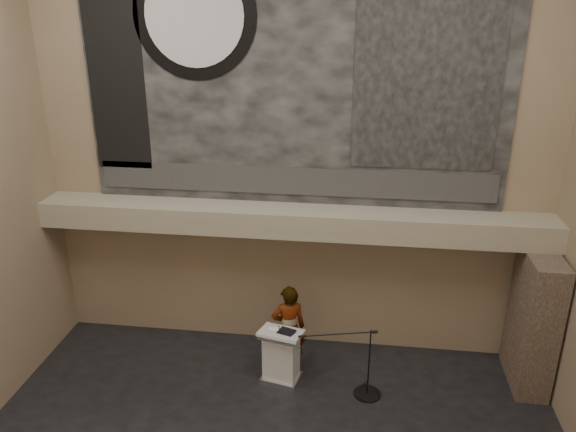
# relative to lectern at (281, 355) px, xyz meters

# --- Properties ---
(wall_back) EXTENTS (10.00, 0.02, 8.50)m
(wall_back) POSITION_rel_lectern_xyz_m (0.05, 1.43, 3.70)
(wall_back) COLOR #7D6C4F
(wall_back) RESTS_ON floor
(soffit) EXTENTS (10.00, 0.80, 0.50)m
(soffit) POSITION_rel_lectern_xyz_m (0.05, 1.03, 2.40)
(soffit) COLOR gray
(soffit) RESTS_ON wall_back
(sprinkler_left) EXTENTS (0.04, 0.04, 0.06)m
(sprinkler_left) POSITION_rel_lectern_xyz_m (-1.55, 0.98, 2.12)
(sprinkler_left) COLOR #B2893D
(sprinkler_left) RESTS_ON soffit
(sprinkler_right) EXTENTS (0.04, 0.04, 0.06)m
(sprinkler_right) POSITION_rel_lectern_xyz_m (1.95, 0.98, 2.12)
(sprinkler_right) COLOR #B2893D
(sprinkler_right) RESTS_ON soffit
(banner) EXTENTS (8.00, 0.05, 5.00)m
(banner) POSITION_rel_lectern_xyz_m (0.05, 1.40, 5.15)
(banner) COLOR black
(banner) RESTS_ON wall_back
(banner_text_strip) EXTENTS (7.76, 0.02, 0.55)m
(banner_text_strip) POSITION_rel_lectern_xyz_m (0.05, 1.36, 3.10)
(banner_text_strip) COLOR #2C2C2C
(banner_text_strip) RESTS_ON banner
(banner_clock_rim) EXTENTS (2.30, 0.02, 2.30)m
(banner_clock_rim) POSITION_rel_lectern_xyz_m (-1.75, 1.36, 6.15)
(banner_clock_rim) COLOR black
(banner_clock_rim) RESTS_ON banner
(banner_clock_face) EXTENTS (1.84, 0.02, 1.84)m
(banner_clock_face) POSITION_rel_lectern_xyz_m (-1.75, 1.34, 6.15)
(banner_clock_face) COLOR silver
(banner_clock_face) RESTS_ON banner
(banner_building_print) EXTENTS (2.60, 0.02, 3.60)m
(banner_building_print) POSITION_rel_lectern_xyz_m (2.45, 1.36, 5.25)
(banner_building_print) COLOR black
(banner_building_print) RESTS_ON banner
(banner_brick_print) EXTENTS (1.10, 0.02, 3.20)m
(banner_brick_print) POSITION_rel_lectern_xyz_m (-3.35, 1.36, 4.85)
(banner_brick_print) COLOR black
(banner_brick_print) RESTS_ON banner
(stone_pier) EXTENTS (0.60, 1.40, 2.70)m
(stone_pier) POSITION_rel_lectern_xyz_m (4.70, 0.58, 0.80)
(stone_pier) COLOR #413228
(stone_pier) RESTS_ON floor
(lectern) EXTENTS (0.91, 0.73, 1.14)m
(lectern) POSITION_rel_lectern_xyz_m (0.00, 0.00, 0.00)
(lectern) COLOR silver
(lectern) RESTS_ON floor
(binder) EXTENTS (0.37, 0.33, 0.04)m
(binder) POSITION_rel_lectern_xyz_m (0.11, -0.05, 0.56)
(binder) COLOR black
(binder) RESTS_ON lectern
(papers) EXTENTS (0.26, 0.34, 0.00)m
(papers) POSITION_rel_lectern_xyz_m (-0.12, -0.05, 0.55)
(papers) COLOR white
(papers) RESTS_ON lectern
(speaker_person) EXTENTS (0.77, 0.62, 1.85)m
(speaker_person) POSITION_rel_lectern_xyz_m (0.09, 0.38, 0.37)
(speaker_person) COLOR silver
(speaker_person) RESTS_ON floor
(mic_stand) EXTENTS (1.55, 0.58, 1.41)m
(mic_stand) POSITION_rel_lectern_xyz_m (1.62, -0.25, -0.34)
(mic_stand) COLOR black
(mic_stand) RESTS_ON floor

